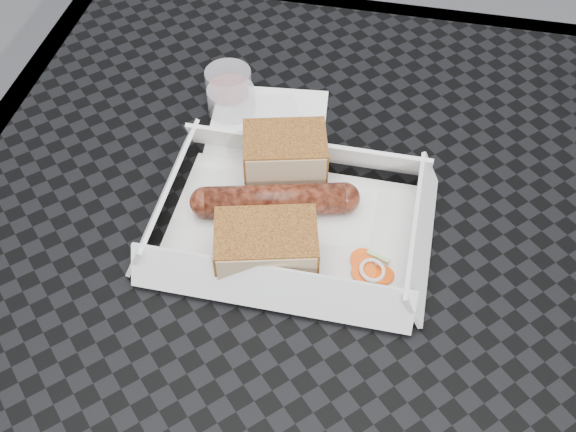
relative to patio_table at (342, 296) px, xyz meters
The scene contains 9 objects.
patio_table is the anchor object (origin of this frame).
food_tray 0.10m from the patio_table, 167.44° to the left, with size 0.22×0.15×0.00m, color white.
bratwurst 0.12m from the patio_table, 158.79° to the left, with size 0.15×0.06×0.03m.
bread_near 0.15m from the patio_table, 133.74° to the left, with size 0.08×0.06×0.05m, color #8E5D23.
bread_far 0.13m from the patio_table, 153.10° to the right, with size 0.09×0.06×0.04m, color #8E5D23.
veg_garnish 0.09m from the patio_table, 45.86° to the right, with size 0.03×0.03×0.00m.
napkin 0.20m from the patio_table, 126.22° to the left, with size 0.12×0.12×0.00m, color white.
condiment_cup_sauce 0.26m from the patio_table, 130.48° to the left, with size 0.05×0.05×0.03m, color maroon.
condiment_cup_empty 0.24m from the patio_table, 133.02° to the left, with size 0.05×0.05×0.03m, color silver.
Camera 1 is at (0.03, -0.40, 1.26)m, focal length 45.00 mm.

